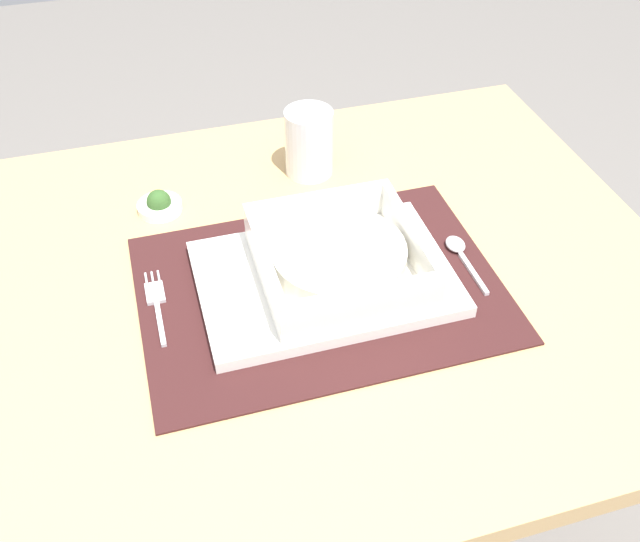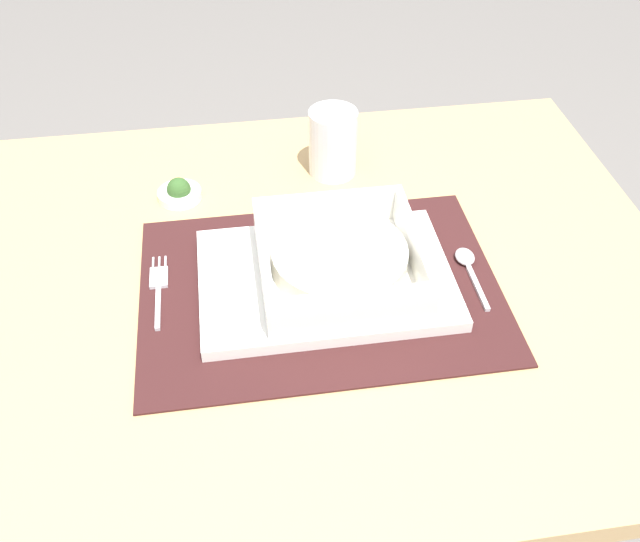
# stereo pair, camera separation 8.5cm
# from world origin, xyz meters

# --- Properties ---
(dining_table) EXTENTS (0.97, 0.75, 0.75)m
(dining_table) POSITION_xyz_m (0.00, 0.00, 0.64)
(dining_table) COLOR tan
(dining_table) RESTS_ON ground
(placemat) EXTENTS (0.44, 0.32, 0.00)m
(placemat) POSITION_xyz_m (0.03, -0.03, 0.75)
(placemat) COLOR #381919
(placemat) RESTS_ON dining_table
(serving_plate) EXTENTS (0.31, 0.21, 0.02)m
(serving_plate) POSITION_xyz_m (0.03, -0.02, 0.76)
(serving_plate) COLOR white
(serving_plate) RESTS_ON placemat
(porridge_bowl) EXTENTS (0.19, 0.19, 0.06)m
(porridge_bowl) POSITION_xyz_m (0.05, -0.03, 0.79)
(porridge_bowl) COLOR white
(porridge_bowl) RESTS_ON serving_plate
(fork) EXTENTS (0.02, 0.13, 0.00)m
(fork) POSITION_xyz_m (-0.17, -0.00, 0.76)
(fork) COLOR silver
(fork) RESTS_ON placemat
(spoon) EXTENTS (0.02, 0.11, 0.01)m
(spoon) POSITION_xyz_m (0.22, -0.02, 0.76)
(spoon) COLOR silver
(spoon) RESTS_ON placemat
(butter_knife) EXTENTS (0.01, 0.13, 0.01)m
(butter_knife) POSITION_xyz_m (0.18, -0.05, 0.76)
(butter_knife) COLOR black
(butter_knife) RESTS_ON placemat
(drinking_glass) EXTENTS (0.07, 0.07, 0.10)m
(drinking_glass) POSITION_xyz_m (0.08, 0.22, 0.79)
(drinking_glass) COLOR white
(drinking_glass) RESTS_ON dining_table
(condiment_saucer) EXTENTS (0.06, 0.06, 0.03)m
(condiment_saucer) POSITION_xyz_m (-0.14, 0.18, 0.76)
(condiment_saucer) COLOR white
(condiment_saucer) RESTS_ON dining_table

